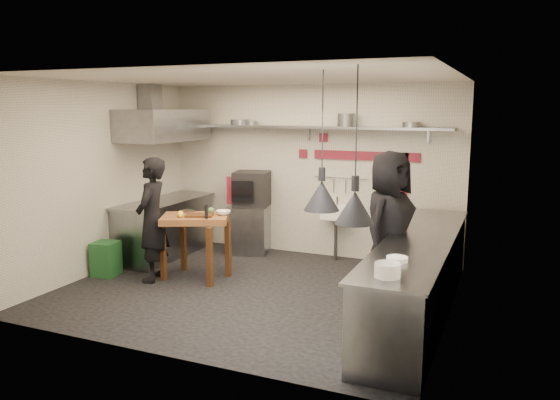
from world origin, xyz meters
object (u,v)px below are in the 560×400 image
at_px(oven_stand, 249,229).
at_px(chef_right, 388,228).
at_px(combi_oven, 252,189).
at_px(prep_table, 196,247).
at_px(green_bin, 106,259).
at_px(chef_left, 152,220).

bearing_deg(oven_stand, chef_right, -42.54).
xyz_separation_m(combi_oven, prep_table, (-0.11, -1.60, -0.63)).
bearing_deg(green_bin, prep_table, 17.70).
bearing_deg(green_bin, chef_right, 7.15).
xyz_separation_m(green_bin, chef_right, (4.01, 0.50, 0.71)).
bearing_deg(chef_left, oven_stand, 149.27).
xyz_separation_m(combi_oven, green_bin, (-1.39, -2.01, -0.84)).
bearing_deg(combi_oven, chef_right, -43.56).
xyz_separation_m(chef_left, chef_right, (3.24, 0.40, 0.08)).
distance_m(oven_stand, prep_table, 1.57).
height_order(oven_stand, green_bin, oven_stand).
height_order(green_bin, chef_left, chef_left).
relative_size(oven_stand, combi_oven, 1.38).
bearing_deg(chef_right, prep_table, 106.84).
distance_m(oven_stand, chef_right, 3.10).
height_order(combi_oven, chef_right, chef_right).
bearing_deg(oven_stand, combi_oven, 21.24).
height_order(prep_table, chef_left, chef_left).
bearing_deg(combi_oven, oven_stand, -158.76).
distance_m(prep_table, chef_left, 0.73).
relative_size(oven_stand, green_bin, 1.60).
bearing_deg(chef_right, chef_left, 111.89).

